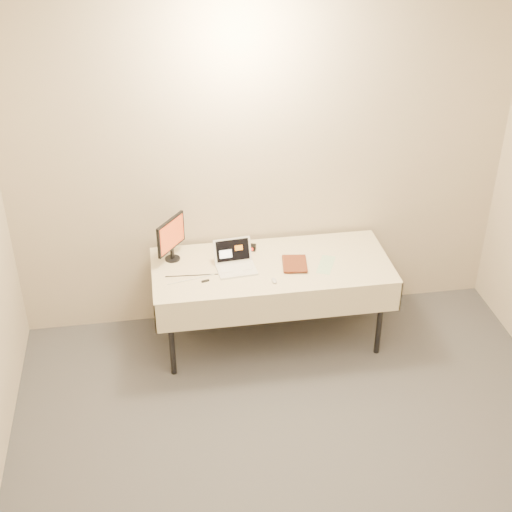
{
  "coord_description": "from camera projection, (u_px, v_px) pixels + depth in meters",
  "views": [
    {
      "loc": [
        -0.86,
        -2.58,
        3.68
      ],
      "look_at": [
        -0.13,
        1.99,
        0.86
      ],
      "focal_mm": 50.0,
      "sensor_mm": 36.0,
      "label": 1
    }
  ],
  "objects": [
    {
      "name": "usb_dongle",
      "position": [
        205.0,
        281.0,
        5.34
      ],
      "size": [
        0.06,
        0.03,
        0.01
      ],
      "primitive_type": "cube",
      "rotation": [
        0.0,
        0.0,
        0.27
      ],
      "color": "black",
      "rests_on": "table"
    },
    {
      "name": "laptop",
      "position": [
        235.0,
        262.0,
        5.49
      ],
      "size": [
        0.32,
        0.31,
        0.2
      ],
      "rotation": [
        0.0,
        0.0,
        0.09
      ],
      "color": "white",
      "rests_on": "table"
    },
    {
      "name": "book",
      "position": [
        283.0,
        252.0,
        5.47
      ],
      "size": [
        0.19,
        0.05,
        0.25
      ],
      "primitive_type": "imported",
      "rotation": [
        0.0,
        0.0,
        -0.14
      ],
      "color": "#9A3E1C",
      "rests_on": "table"
    },
    {
      "name": "alarm_clock",
      "position": [
        248.0,
        247.0,
        5.72
      ],
      "size": [
        0.13,
        0.09,
        0.05
      ],
      "rotation": [
        0.0,
        0.0,
        -0.34
      ],
      "color": "black",
      "rests_on": "table"
    },
    {
      "name": "clicker",
      "position": [
        274.0,
        281.0,
        5.33
      ],
      "size": [
        0.05,
        0.08,
        0.02
      ],
      "primitive_type": "ellipsoid",
      "rotation": [
        0.0,
        0.0,
        0.09
      ],
      "color": "silver",
      "rests_on": "table"
    },
    {
      "name": "paper_form",
      "position": [
        326.0,
        265.0,
        5.54
      ],
      "size": [
        0.21,
        0.29,
        0.0
      ],
      "primitive_type": "cube",
      "rotation": [
        0.0,
        0.0,
        -0.42
      ],
      "color": "#AFD8AC",
      "rests_on": "table"
    },
    {
      "name": "monitor",
      "position": [
        171.0,
        236.0,
        5.5
      ],
      "size": [
        0.22,
        0.29,
        0.35
      ],
      "rotation": [
        0.0,
        0.0,
        0.93
      ],
      "color": "black",
      "rests_on": "table"
    },
    {
      "name": "table",
      "position": [
        272.0,
        271.0,
        5.58
      ],
      "size": [
        1.86,
        0.81,
        0.74
      ],
      "color": "black",
      "rests_on": "ground"
    },
    {
      "name": "back_wall",
      "position": [
        262.0,
        168.0,
        5.61
      ],
      "size": [
        4.0,
        0.1,
        2.7
      ],
      "primitive_type": "cube",
      "color": "beige",
      "rests_on": "ground"
    }
  ]
}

